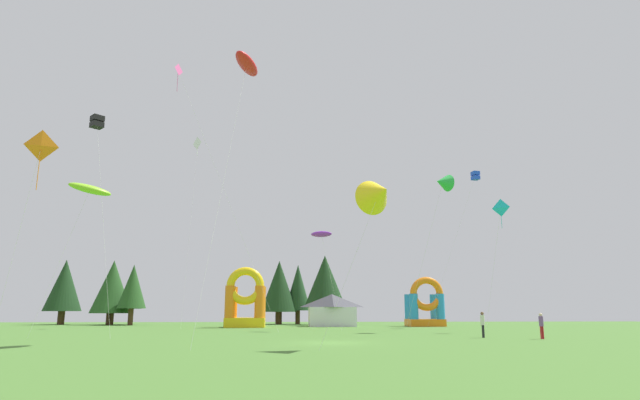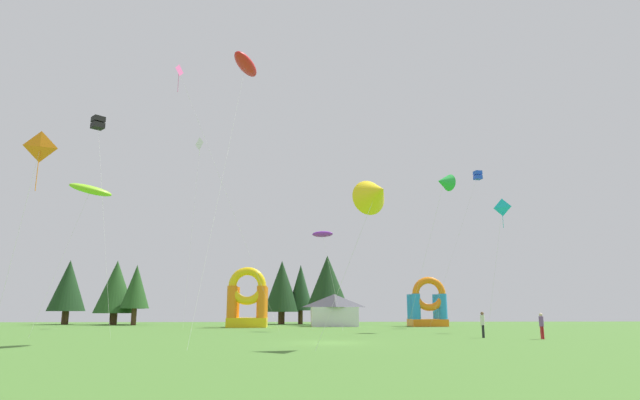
{
  "view_description": "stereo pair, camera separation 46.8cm",
  "coord_description": "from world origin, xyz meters",
  "px_view_note": "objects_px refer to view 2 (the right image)",
  "views": [
    {
      "loc": [
        -2.83,
        -32.35,
        1.89
      ],
      "look_at": [
        0.0,
        9.34,
        10.74
      ],
      "focal_mm": 29.4,
      "sensor_mm": 36.0,
      "label": 1
    },
    {
      "loc": [
        -2.37,
        -32.38,
        1.89
      ],
      "look_at": [
        0.0,
        9.34,
        10.74
      ],
      "focal_mm": 29.4,
      "sensor_mm": 36.0,
      "label": 2
    }
  ],
  "objects_px": {
    "kite_pink_diamond": "(180,76)",
    "person_left_edge": "(483,322)",
    "kite_green_delta": "(444,182)",
    "inflatable_orange_dome": "(428,308)",
    "kite_orange_diamond": "(40,149)",
    "kite_yellow_delta": "(376,194)",
    "kite_purple_parafoil": "(322,234)",
    "kite_cyan_diamond": "(502,209)",
    "kite_black_box": "(98,123)",
    "kite_lime_parafoil": "(91,190)",
    "inflatable_red_slide": "(247,305)",
    "kite_white_diamond": "(201,146)",
    "festival_tent": "(334,310)",
    "kite_blue_box": "(478,176)",
    "person_near_camera": "(541,324)",
    "kite_red_parafoil": "(246,65)"
  },
  "relations": [
    {
      "from": "kite_pink_diamond",
      "to": "person_left_edge",
      "type": "relative_size",
      "value": 13.14
    },
    {
      "from": "kite_green_delta",
      "to": "inflatable_orange_dome",
      "type": "bearing_deg",
      "value": 82.5
    },
    {
      "from": "kite_orange_diamond",
      "to": "kite_yellow_delta",
      "type": "distance_m",
      "value": 19.13
    },
    {
      "from": "kite_purple_parafoil",
      "to": "person_left_edge",
      "type": "bearing_deg",
      "value": -52.49
    },
    {
      "from": "kite_yellow_delta",
      "to": "kite_cyan_diamond",
      "type": "relative_size",
      "value": 0.76
    },
    {
      "from": "kite_green_delta",
      "to": "kite_purple_parafoil",
      "type": "xyz_separation_m",
      "value": [
        -11.7,
        2.71,
        -4.84
      ]
    },
    {
      "from": "kite_purple_parafoil",
      "to": "kite_black_box",
      "type": "bearing_deg",
      "value": -153.9
    },
    {
      "from": "kite_black_box",
      "to": "person_left_edge",
      "type": "relative_size",
      "value": 9.71
    },
    {
      "from": "kite_cyan_diamond",
      "to": "kite_lime_parafoil",
      "type": "distance_m",
      "value": 35.98
    },
    {
      "from": "kite_purple_parafoil",
      "to": "inflatable_red_slide",
      "type": "bearing_deg",
      "value": 126.13
    },
    {
      "from": "kite_white_diamond",
      "to": "festival_tent",
      "type": "distance_m",
      "value": 26.39
    },
    {
      "from": "kite_blue_box",
      "to": "inflatable_red_slide",
      "type": "height_order",
      "value": "kite_blue_box"
    },
    {
      "from": "kite_blue_box",
      "to": "kite_white_diamond",
      "type": "distance_m",
      "value": 34.68
    },
    {
      "from": "person_near_camera",
      "to": "kite_blue_box",
      "type": "bearing_deg",
      "value": -125.5
    },
    {
      "from": "person_left_edge",
      "to": "inflatable_orange_dome",
      "type": "height_order",
      "value": "inflatable_orange_dome"
    },
    {
      "from": "kite_yellow_delta",
      "to": "festival_tent",
      "type": "xyz_separation_m",
      "value": [
        0.89,
        38.19,
        -6.13
      ]
    },
    {
      "from": "kite_purple_parafoil",
      "to": "person_left_edge",
      "type": "xyz_separation_m",
      "value": [
        10.61,
        -13.82,
        -8.25
      ]
    },
    {
      "from": "kite_orange_diamond",
      "to": "kite_blue_box",
      "type": "xyz_separation_m",
      "value": [
        37.24,
        32.06,
        7.34
      ]
    },
    {
      "from": "kite_lime_parafoil",
      "to": "kite_red_parafoil",
      "type": "xyz_separation_m",
      "value": [
        12.19,
        -6.04,
        7.85
      ]
    },
    {
      "from": "kite_green_delta",
      "to": "festival_tent",
      "type": "height_order",
      "value": "kite_green_delta"
    },
    {
      "from": "kite_white_diamond",
      "to": "inflatable_red_slide",
      "type": "height_order",
      "value": "kite_white_diamond"
    },
    {
      "from": "kite_purple_parafoil",
      "to": "kite_yellow_delta",
      "type": "bearing_deg",
      "value": -86.68
    },
    {
      "from": "kite_green_delta",
      "to": "person_near_camera",
      "type": "relative_size",
      "value": 8.62
    },
    {
      "from": "kite_pink_diamond",
      "to": "inflatable_orange_dome",
      "type": "bearing_deg",
      "value": 35.84
    },
    {
      "from": "kite_green_delta",
      "to": "kite_white_diamond",
      "type": "distance_m",
      "value": 31.16
    },
    {
      "from": "kite_green_delta",
      "to": "kite_white_diamond",
      "type": "bearing_deg",
      "value": 150.69
    },
    {
      "from": "kite_green_delta",
      "to": "kite_blue_box",
      "type": "relative_size",
      "value": 0.8
    },
    {
      "from": "kite_green_delta",
      "to": "person_near_camera",
      "type": "height_order",
      "value": "kite_green_delta"
    },
    {
      "from": "kite_yellow_delta",
      "to": "kite_pink_diamond",
      "type": "bearing_deg",
      "value": 129.55
    },
    {
      "from": "kite_blue_box",
      "to": "kite_yellow_delta",
      "type": "bearing_deg",
      "value": -118.43
    },
    {
      "from": "kite_pink_diamond",
      "to": "festival_tent",
      "type": "height_order",
      "value": "kite_pink_diamond"
    },
    {
      "from": "kite_purple_parafoil",
      "to": "kite_blue_box",
      "type": "xyz_separation_m",
      "value": [
        19.82,
        9.88,
        8.88
      ]
    },
    {
      "from": "kite_yellow_delta",
      "to": "kite_green_delta",
      "type": "xyz_separation_m",
      "value": [
        10.3,
        21.43,
        6.09
      ]
    },
    {
      "from": "kite_orange_diamond",
      "to": "kite_green_delta",
      "type": "bearing_deg",
      "value": 33.77
    },
    {
      "from": "kite_blue_box",
      "to": "inflatable_red_slide",
      "type": "xyz_separation_m",
      "value": [
        -27.9,
        1.19,
        -15.62
      ]
    },
    {
      "from": "kite_pink_diamond",
      "to": "inflatable_orange_dome",
      "type": "height_order",
      "value": "kite_pink_diamond"
    },
    {
      "from": "person_left_edge",
      "to": "festival_tent",
      "type": "distance_m",
      "value": 29.1
    },
    {
      "from": "person_left_edge",
      "to": "kite_yellow_delta",
      "type": "bearing_deg",
      "value": 174.87
    },
    {
      "from": "kite_orange_diamond",
      "to": "kite_blue_box",
      "type": "bearing_deg",
      "value": 40.73
    },
    {
      "from": "person_near_camera",
      "to": "inflatable_orange_dome",
      "type": "height_order",
      "value": "inflatable_orange_dome"
    },
    {
      "from": "kite_orange_diamond",
      "to": "kite_yellow_delta",
      "type": "relative_size",
      "value": 1.27
    },
    {
      "from": "kite_purple_parafoil",
      "to": "kite_pink_diamond",
      "type": "relative_size",
      "value": 0.41
    },
    {
      "from": "kite_orange_diamond",
      "to": "kite_pink_diamond",
      "type": "bearing_deg",
      "value": 76.12
    },
    {
      "from": "kite_black_box",
      "to": "festival_tent",
      "type": "relative_size",
      "value": 3.13
    },
    {
      "from": "kite_pink_diamond",
      "to": "festival_tent",
      "type": "xyz_separation_m",
      "value": [
        15.76,
        20.2,
        -21.01
      ]
    },
    {
      "from": "kite_black_box",
      "to": "kite_white_diamond",
      "type": "distance_m",
      "value": 22.51
    },
    {
      "from": "kite_cyan_diamond",
      "to": "person_near_camera",
      "type": "bearing_deg",
      "value": -103.08
    },
    {
      "from": "person_left_edge",
      "to": "inflatable_orange_dome",
      "type": "xyz_separation_m",
      "value": [
        3.23,
        27.4,
        1.17
      ]
    },
    {
      "from": "kite_purple_parafoil",
      "to": "person_near_camera",
      "type": "distance_m",
      "value": 22.65
    },
    {
      "from": "kite_green_delta",
      "to": "kite_purple_parafoil",
      "type": "bearing_deg",
      "value": 166.97
    }
  ]
}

